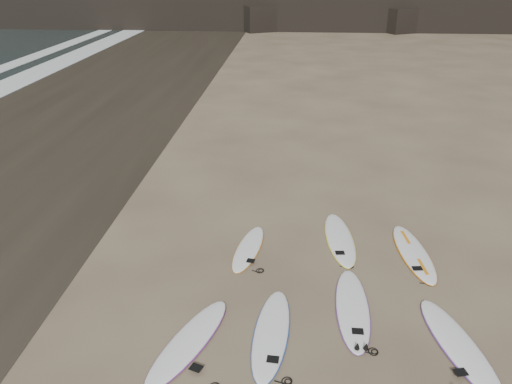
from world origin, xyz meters
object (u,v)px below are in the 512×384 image
surfboard_5 (248,248)px  surfboard_7 (414,253)px  surfboard_3 (458,345)px  surfboard_0 (189,341)px  surfboard_2 (353,308)px  surfboard_6 (340,238)px  surfboard_1 (271,332)px

surfboard_5 → surfboard_7: size_ratio=0.83×
surfboard_3 → surfboard_5: size_ratio=1.21×
surfboard_3 → surfboard_0: bearing=169.8°
surfboard_0 → surfboard_2: size_ratio=0.97×
surfboard_6 → surfboard_5: bearing=-169.1°
surfboard_2 → surfboard_3: 2.10m
surfboard_2 → surfboard_5: 3.24m
surfboard_2 → surfboard_7: size_ratio=1.01×
surfboard_0 → surfboard_6: 5.16m
surfboard_2 → surfboard_0: bearing=-157.4°
surfboard_7 → surfboard_1: bearing=-142.5°
surfboard_0 → surfboard_1: same height
surfboard_7 → surfboard_2: bearing=-132.8°
surfboard_1 → surfboard_5: surfboard_1 is taller
surfboard_0 → surfboard_3: bearing=23.9°
surfboard_0 → surfboard_6: bearing=73.1°
surfboard_2 → surfboard_6: (-0.04, 2.84, -0.00)m
surfboard_1 → surfboard_2: size_ratio=0.98×
surfboard_3 → surfboard_6: same height
surfboard_3 → surfboard_7: 3.25m
surfboard_0 → surfboard_3: (5.07, 0.28, 0.00)m
surfboard_6 → surfboard_3: bearing=-67.6°
surfboard_1 → surfboard_7: surfboard_7 is taller
surfboard_2 → surfboard_7: surfboard_2 is taller
surfboard_0 → surfboard_3: 5.08m
surfboard_3 → surfboard_6: 4.25m
surfboard_5 → surfboard_7: (4.09, 0.08, 0.01)m
surfboard_3 → surfboard_5: 5.29m
surfboard_3 → surfboard_5: bearing=129.9°
surfboard_0 → surfboard_2: 3.43m
surfboard_2 → surfboard_7: 2.86m
surfboard_3 → surfboard_7: size_ratio=1.01×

